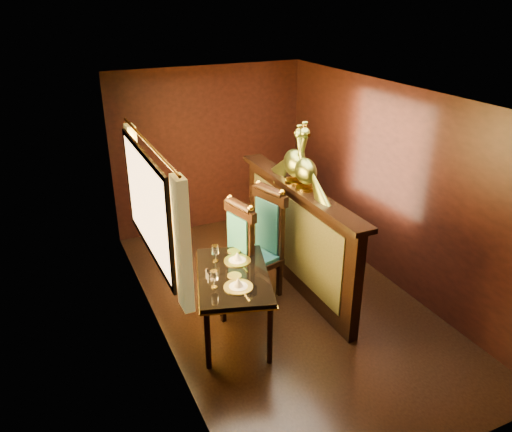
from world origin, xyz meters
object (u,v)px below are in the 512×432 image
object	(u,v)px
peacock_right	(295,151)
chair_right	(235,253)
peacock_left	(306,160)
dining_table	(233,280)
chair_left	(264,238)

from	to	relation	value
peacock_right	chair_right	bearing A→B (deg)	-167.43
peacock_left	peacock_right	size ratio (longest dim) A/B	0.92
dining_table	chair_right	xyz separation A→B (m)	(0.23, 0.49, 0.03)
dining_table	peacock_right	bearing A→B (deg)	49.18
chair_left	peacock_right	distance (m)	1.11
chair_right	peacock_right	size ratio (longest dim) A/B	1.69
dining_table	chair_right	bearing A→B (deg)	82.40
dining_table	chair_left	size ratio (longest dim) A/B	1.01
chair_right	chair_left	bearing A→B (deg)	3.08
peacock_left	dining_table	bearing A→B (deg)	-158.54
dining_table	peacock_left	world-z (taller)	peacock_left
chair_right	peacock_right	world-z (taller)	peacock_right
chair_left	peacock_right	xyz separation A→B (m)	(0.43, 0.07, 1.02)
chair_left	peacock_right	world-z (taller)	peacock_right
peacock_left	chair_left	bearing A→B (deg)	156.96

